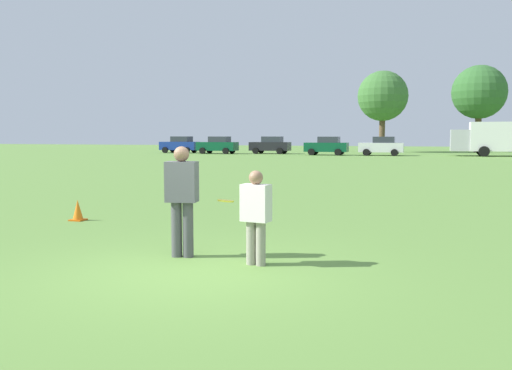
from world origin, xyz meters
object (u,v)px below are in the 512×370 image
object	(u,v)px
player_thrower	(182,195)
parked_car_near_right	(382,146)
frisbee	(226,201)
parked_car_center	(271,145)
player_defender	(256,212)
parked_car_mid_right	(327,146)
parked_car_mid_left	(218,145)
box_truck	(502,137)
traffic_cone	(78,211)
parked_car_near_left	(180,145)

from	to	relation	value
player_thrower	parked_car_near_right	world-z (taller)	parked_car_near_right
player_thrower	frisbee	world-z (taller)	player_thrower
parked_car_center	parked_car_near_right	distance (m)	11.79
parked_car_near_right	frisbee	bearing A→B (deg)	-88.47
player_defender	frisbee	world-z (taller)	player_defender
parked_car_mid_right	parked_car_near_right	bearing A→B (deg)	4.10
parked_car_mid_left	parked_car_near_right	bearing A→B (deg)	-0.70
parked_car_mid_left	parked_car_center	xyz separation A→B (m)	(5.36, 1.57, 0.00)
frisbee	parked_car_mid_left	bearing A→B (deg)	111.49
player_defender	parked_car_mid_left	distance (m)	50.45
parked_car_mid_right	box_truck	world-z (taller)	box_truck
player_thrower	parked_car_center	bearing A→B (deg)	104.24
player_thrower	traffic_cone	distance (m)	4.91
parked_car_mid_right	box_truck	xyz separation A→B (m)	(16.01, 1.69, 0.83)
parked_car_near_left	parked_car_center	size ratio (longest dim) A/B	1.00
traffic_cone	player_defender	bearing A→B (deg)	-29.38
traffic_cone	parked_car_near_right	world-z (taller)	parked_car_near_right
parked_car_near_left	parked_car_mid_right	distance (m)	16.81
parked_car_center	traffic_cone	bearing A→B (deg)	-79.67
parked_car_near_right	traffic_cone	bearing A→B (deg)	-94.44
parked_car_mid_right	parked_car_near_right	world-z (taller)	same
box_truck	frisbee	bearing A→B (deg)	-101.33
parked_car_near_left	parked_car_mid_left	distance (m)	5.12
parked_car_mid_left	parked_car_center	size ratio (longest dim) A/B	1.00
player_thrower	parked_car_mid_right	bearing A→B (deg)	97.23
player_thrower	box_truck	distance (m)	48.78
parked_car_mid_left	parked_car_near_right	size ratio (longest dim) A/B	1.00
traffic_cone	frisbee	bearing A→B (deg)	-28.82
player_thrower	parked_car_mid_left	size ratio (longest dim) A/B	0.43
frisbee	parked_car_mid_right	size ratio (longest dim) A/B	0.06
player_thrower	parked_car_mid_left	distance (m)	49.81
parked_car_near_right	box_truck	size ratio (longest dim) A/B	0.49
player_thrower	player_defender	world-z (taller)	player_thrower
frisbee	parked_car_near_right	xyz separation A→B (m)	(-1.24, 46.15, 0.01)
player_defender	parked_car_near_right	bearing A→B (deg)	92.32
parked_car_center	frisbee	bearing A→B (deg)	-74.95
frisbee	player_defender	bearing A→B (deg)	-33.20
traffic_cone	box_truck	bearing A→B (deg)	72.53
box_truck	parked_car_near_right	bearing A→B (deg)	-173.05
parked_car_center	box_truck	distance (m)	22.42
player_defender	box_truck	size ratio (longest dim) A/B	0.17
frisbee	traffic_cone	world-z (taller)	frisbee
parked_car_mid_right	box_truck	size ratio (longest dim) A/B	0.49
traffic_cone	parked_car_near_right	size ratio (longest dim) A/B	0.11
player_defender	box_truck	bearing A→B (deg)	79.51
traffic_cone	parked_car_near_right	bearing A→B (deg)	85.56
parked_car_near_left	player_defender	bearing A→B (deg)	-63.58
traffic_cone	parked_car_mid_right	distance (m)	43.27
parked_car_near_left	frisbee	bearing A→B (deg)	-64.00
player_defender	box_truck	distance (m)	48.70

